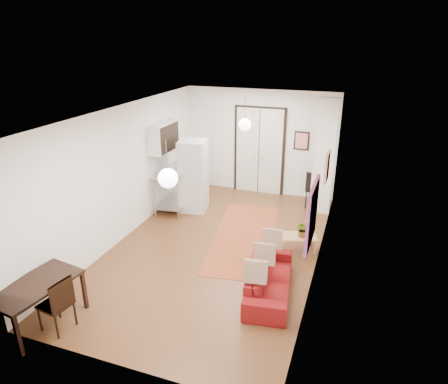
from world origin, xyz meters
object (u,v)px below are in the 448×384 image
(black_side_chair, at_px, (318,186))
(dining_chair_far, at_px, (59,296))
(dining_table, at_px, (36,288))
(coffee_table, at_px, (298,238))
(kitchen_counter, at_px, (175,183))
(sofa, at_px, (269,279))
(dining_chair_near, at_px, (59,296))
(fridge, at_px, (193,176))

(black_side_chair, bearing_deg, dining_chair_far, 79.87)
(dining_table, xyz_separation_m, black_side_chair, (3.49, 6.07, -0.05))
(coffee_table, height_order, dining_table, dining_table)
(kitchen_counter, xyz_separation_m, dining_table, (-0.01, -4.78, -0.05))
(kitchen_counter, height_order, dining_chair_far, kitchen_counter)
(sofa, distance_m, black_side_chair, 4.12)
(coffee_table, bearing_deg, sofa, -97.56)
(kitchen_counter, distance_m, black_side_chair, 3.71)
(coffee_table, relative_size, dining_chair_near, 0.96)
(coffee_table, distance_m, dining_chair_far, 4.69)
(kitchen_counter, distance_m, dining_table, 4.78)
(sofa, xyz_separation_m, dining_table, (-3.18, -1.98, 0.37))
(coffee_table, bearing_deg, kitchen_counter, 161.08)
(dining_table, bearing_deg, kitchen_counter, 89.88)
(dining_chair_far, height_order, black_side_chair, black_side_chair)
(fridge, bearing_deg, coffee_table, -30.92)
(dining_chair_far, bearing_deg, fridge, -173.62)
(black_side_chair, bearing_deg, dining_chair_near, 79.87)
(fridge, xyz_separation_m, dining_table, (-0.52, -4.84, -0.27))
(dining_chair_near, bearing_deg, coffee_table, 147.65)
(fridge, bearing_deg, dining_table, -104.13)
(dining_table, xyz_separation_m, dining_chair_far, (0.33, 0.09, -0.13))
(coffee_table, bearing_deg, dining_table, -133.23)
(kitchen_counter, height_order, black_side_chair, kitchen_counter)
(dining_chair_near, xyz_separation_m, black_side_chair, (3.16, 5.98, 0.08))
(dining_chair_near, bearing_deg, sofa, 132.20)
(dining_table, bearing_deg, sofa, 31.87)
(dining_chair_near, bearing_deg, fridge, -173.62)
(sofa, distance_m, dining_table, 3.77)
(fridge, distance_m, dining_chair_far, 4.77)
(fridge, height_order, dining_table, fridge)
(dining_chair_near, xyz_separation_m, dining_chair_far, (0.00, 0.00, 0.00))
(kitchen_counter, relative_size, dining_chair_near, 1.58)
(sofa, relative_size, kitchen_counter, 1.30)
(coffee_table, xyz_separation_m, dining_chair_far, (-3.08, -3.53, 0.22))
(dining_chair_near, bearing_deg, dining_chair_far, 180.00)
(fridge, bearing_deg, sofa, -55.01)
(sofa, xyz_separation_m, black_side_chair, (0.30, 4.09, 0.32))
(coffee_table, height_order, kitchen_counter, kitchen_counter)
(fridge, bearing_deg, dining_chair_far, -100.33)
(dining_chair_far, bearing_deg, kitchen_counter, -167.43)
(coffee_table, xyz_separation_m, kitchen_counter, (-3.39, 1.16, 0.40))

